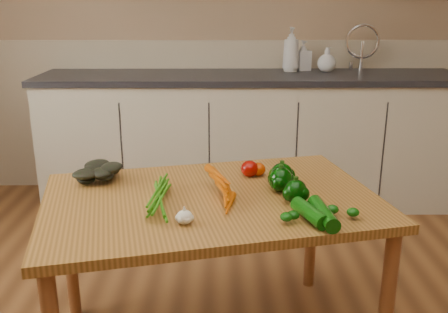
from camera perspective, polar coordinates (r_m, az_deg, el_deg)
room at (r=1.35m, az=-0.00°, el=12.01°), size 4.04×5.04×2.64m
counter_run at (r=3.49m, az=3.20°, el=2.19°), size 2.84×0.64×1.14m
table at (r=1.92m, az=-1.44°, el=-6.64°), size 1.39×1.05×0.67m
soap_bottle_a at (r=3.54m, az=7.68°, el=12.04°), size 0.13×0.13×0.30m
soap_bottle_b at (r=3.61m, az=9.02°, el=11.32°), size 0.12×0.12×0.20m
soap_bottle_c at (r=3.58m, az=11.68°, el=10.79°), size 0.17×0.17×0.16m
carrot_bunch at (r=1.86m, az=-2.54°, el=-4.01°), size 0.26×0.22×0.06m
leafy_greens at (r=2.10m, az=-14.35°, el=-1.55°), size 0.18×0.16×0.09m
garlic_bulb at (r=1.67m, az=-4.54°, el=-6.92°), size 0.06×0.06×0.05m
pepper_a at (r=1.94m, az=6.50°, el=-2.64°), size 0.09×0.09×0.09m
pepper_b at (r=2.00m, az=6.61°, el=-2.07°), size 0.09×0.09×0.09m
pepper_c at (r=1.84m, az=8.17°, el=-3.96°), size 0.09×0.09×0.09m
tomato_a at (r=2.09m, az=2.95°, el=-1.40°), size 0.08×0.08×0.07m
tomato_b at (r=2.11m, az=3.91°, el=-1.46°), size 0.06×0.06×0.06m
tomato_c at (r=2.06m, az=6.45°, el=-1.86°), size 0.07×0.07×0.06m
zucchini_a at (r=1.71m, az=11.29°, el=-6.42°), size 0.07×0.21×0.05m
zucchini_b at (r=1.71m, az=9.79°, el=-6.38°), size 0.11×0.18×0.05m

